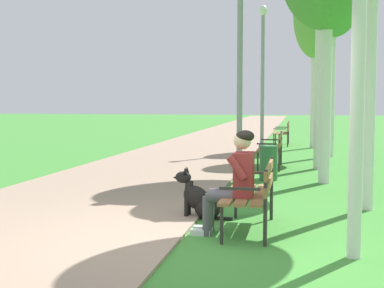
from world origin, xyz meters
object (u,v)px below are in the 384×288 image
person_seated_on_near_bench (235,178)px  birch_tree_sixth (315,17)px  litter_bin (269,163)px  lamp_post_near (240,77)px  park_bench_far (283,131)px  lamp_post_mid (263,77)px  park_bench_near (254,190)px  dog_black (200,200)px  park_bench_mid (273,147)px

person_seated_on_near_bench → birch_tree_sixth: birch_tree_sixth is taller
litter_bin → lamp_post_near: bearing=-142.5°
park_bench_far → litter_bin: size_ratio=2.14×
lamp_post_mid → park_bench_near: bearing=-86.7°
park_bench_near → dog_black: size_ratio=1.80×
birch_tree_sixth → lamp_post_near: bearing=-100.8°
park_bench_near → lamp_post_mid: bearing=93.3°
park_bench_near → lamp_post_near: (-0.61, 3.97, 1.55)m
park_bench_near → dog_black: (-0.77, 0.55, -0.25)m
park_bench_near → park_bench_far: bearing=90.1°
lamp_post_near → litter_bin: (0.55, 0.42, -1.71)m
park_bench_near → park_bench_mid: same height
park_bench_far → person_seated_on_near_bench: (-0.18, -13.60, 0.17)m
park_bench_near → lamp_post_mid: size_ratio=0.33×
lamp_post_mid → birch_tree_sixth: birch_tree_sixth is taller
dog_black → lamp_post_mid: (0.19, 9.65, 2.07)m
park_bench_far → lamp_post_near: (-0.58, -9.39, 1.55)m
park_bench_far → lamp_post_near: bearing=-93.5°
litter_bin → person_seated_on_near_bench: bearing=-91.8°
birch_tree_sixth → dog_black: bearing=-98.5°
park_bench_near → lamp_post_mid: lamp_post_mid is taller
park_bench_far → lamp_post_mid: bearing=-100.0°
park_bench_mid → litter_bin: park_bench_mid is taller
park_bench_mid → litter_bin: (0.02, -2.07, -0.16)m
park_bench_mid → park_bench_far: bearing=89.6°
lamp_post_near → litter_bin: bearing=37.5°
park_bench_near → dog_black: 0.98m
birch_tree_sixth → litter_bin: bearing=-97.6°
birch_tree_sixth → litter_bin: (-1.07, -8.06, -4.07)m
lamp_post_near → litter_bin: lamp_post_near is taller
dog_black → birch_tree_sixth: bearing=81.5°
park_bench_mid → park_bench_far: 6.90m
lamp_post_near → lamp_post_mid: lamp_post_mid is taller
park_bench_mid → litter_bin: 2.07m
park_bench_mid → lamp_post_mid: (-0.50, 3.75, 1.81)m
park_bench_near → park_bench_far: (-0.03, 13.35, 0.00)m
park_bench_near → park_bench_far: 13.35m
dog_black → lamp_post_mid: lamp_post_mid is taller
birch_tree_sixth → litter_bin: birch_tree_sixth is taller
person_seated_on_near_bench → park_bench_mid: bearing=88.9°
birch_tree_sixth → park_bench_far: bearing=138.9°
person_seated_on_near_bench → lamp_post_mid: lamp_post_mid is taller
lamp_post_mid → birch_tree_sixth: size_ratio=0.76×
dog_black → birch_tree_sixth: 12.72m
park_bench_far → lamp_post_near: size_ratio=0.38×
park_bench_mid → dog_black: (-0.69, -5.90, -0.25)m
park_bench_far → lamp_post_mid: 3.68m
park_bench_mid → person_seated_on_near_bench: person_seated_on_near_bench is taller
park_bench_near → lamp_post_mid: (-0.58, 10.20, 1.81)m
park_bench_far → person_seated_on_near_bench: 13.60m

